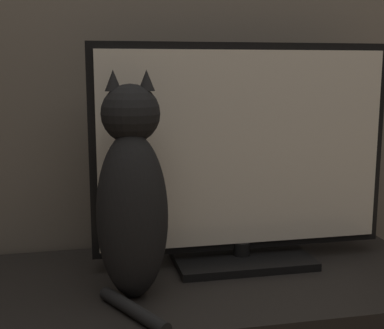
{
  "coord_description": "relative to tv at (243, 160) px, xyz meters",
  "views": [
    {
      "loc": [
        -0.26,
        -0.28,
        0.93
      ],
      "look_at": [
        -0.01,
        0.91,
        0.71
      ],
      "focal_mm": 50.0,
      "sensor_mm": 36.0,
      "label": 1
    }
  ],
  "objects": [
    {
      "name": "tv",
      "position": [
        0.0,
        0.0,
        0.0
      ],
      "size": [
        0.76,
        0.21,
        0.56
      ],
      "color": "black",
      "rests_on": "tv_stand"
    },
    {
      "name": "cat",
      "position": [
        -0.3,
        -0.15,
        -0.05
      ],
      "size": [
        0.17,
        0.3,
        0.5
      ],
      "rotation": [
        0.0,
        0.0,
        -0.11
      ],
      "color": "black",
      "rests_on": "tv_stand"
    }
  ]
}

